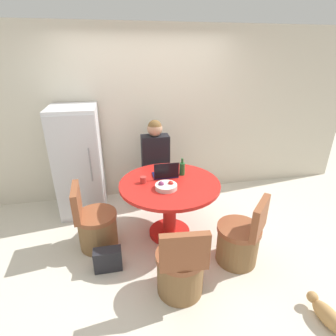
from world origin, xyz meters
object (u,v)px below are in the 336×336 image
person_seated (155,159)px  cat (327,314)px  chair_near_camera (181,270)px  bottle (182,168)px  chair_near_right_corner (240,241)px  fruit_bowl (166,186)px  laptop (166,173)px  handbag (108,259)px  refrigerator (79,162)px  dining_table (170,197)px  chair_left_side (96,227)px

person_seated → cat: person_seated is taller
chair_near_camera → bottle: (0.29, 1.11, 0.57)m
chair_near_right_corner → fruit_bowl: 1.03m
laptop → bottle: bottle is taller
chair_near_camera → person_seated: (0.03, 1.76, 0.47)m
fruit_bowl → person_seated: bearing=88.7°
chair_near_camera → chair_near_right_corner: (0.75, 0.28, 0.00)m
bottle → handbag: 1.39m
chair_near_camera → chair_near_right_corner: size_ratio=1.00×
fruit_bowl → cat: fruit_bowl is taller
refrigerator → person_seated: (1.09, -0.02, -0.03)m
laptop → dining_table: bearing=95.7°
bottle → fruit_bowl: bearing=-129.4°
chair_near_camera → laptop: 1.22m
chair_left_side → person_seated: 1.33m
dining_table → person_seated: 0.86m
chair_near_camera → handbag: 0.85m
refrigerator → chair_near_right_corner: refrigerator is taller
person_seated → chair_near_camera: bearing=89.0°
chair_near_camera → bottle: 1.28m
refrigerator → fruit_bowl: size_ratio=6.08×
chair_near_right_corner → laptop: laptop is taller
fruit_bowl → cat: 1.93m
chair_left_side → bottle: bottle is taller
dining_table → chair_left_side: (-0.92, -0.05, -0.28)m
chair_near_right_corner → bottle: (-0.46, 0.83, 0.57)m
chair_near_camera → fruit_bowl: size_ratio=3.24×
laptop → cat: bearing=123.9°
refrigerator → bottle: bearing=-26.3°
chair_near_camera → laptop: size_ratio=2.67×
chair_left_side → bottle: (1.13, 0.24, 0.57)m
chair_near_camera → person_seated: bearing=-86.0°
chair_near_camera → person_seated: 1.82m
chair_left_side → chair_near_camera: same height
dining_table → laptop: bearing=95.7°
handbag → refrigerator: bearing=104.8°
cat → handbag: handbag is taller
laptop → chair_near_camera: bearing=86.6°
chair_near_right_corner → bottle: 1.11m
laptop → bottle: bearing=-175.7°
laptop → chair_left_side: bearing=13.9°
dining_table → chair_left_side: chair_left_side is taller
chair_left_side → bottle: bearing=-81.1°
chair_left_side → laptop: bearing=-79.3°
person_seated → handbag: bearing=60.6°
chair_near_camera → laptop: laptop is taller
handbag → cat: bearing=-28.3°
laptop → person_seated: bearing=-87.2°
person_seated → refrigerator: bearing=-0.9°
chair_near_right_corner → cat: (0.44, -0.86, -0.19)m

